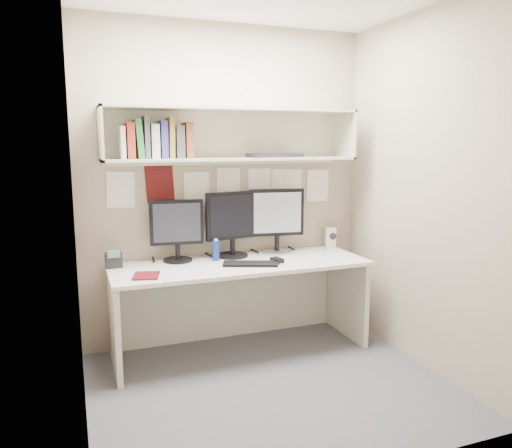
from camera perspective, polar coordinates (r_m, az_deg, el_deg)
name	(u,v)px	position (r m, az deg, el deg)	size (l,w,h in m)	color
floor	(271,387)	(3.61, 1.69, -18.09)	(2.40, 2.00, 0.01)	#4B4C51
wall_back	(226,186)	(4.16, -3.45, 4.35)	(2.40, 0.02, 2.60)	tan
wall_front	(354,222)	(2.34, 11.16, 0.22)	(2.40, 0.02, 2.60)	tan
wall_left	(74,207)	(2.98, -20.06, 1.79)	(0.02, 2.00, 2.60)	tan
wall_right	(424,192)	(3.84, 18.65, 3.45)	(0.02, 2.00, 2.60)	tan
desk	(240,307)	(4.02, -1.82, -9.43)	(2.00, 0.70, 0.73)	silver
overhead_hutch	(231,135)	(4.01, -2.91, 10.17)	(2.00, 0.38, 0.40)	beige
pinned_papers	(226,192)	(4.16, -3.41, 3.65)	(1.92, 0.01, 0.48)	white
monitor_left	(177,228)	(3.96, -9.04, -0.47)	(0.42, 0.23, 0.49)	black
monitor_center	(232,222)	(4.07, -2.75, 0.21)	(0.46, 0.25, 0.53)	black
monitor_right	(277,219)	(4.21, 2.39, 0.57)	(0.47, 0.26, 0.54)	#A5A5AA
keyboard	(251,264)	(3.83, -0.62, -4.57)	(0.42, 0.15, 0.02)	black
mouse	(277,260)	(3.92, 2.41, -4.15)	(0.07, 0.11, 0.03)	black
speaker	(330,237)	(4.51, 8.48, -1.52)	(0.11, 0.11, 0.18)	silver
blue_bottle	(216,250)	(3.98, -4.59, -3.00)	(0.06, 0.06, 0.18)	navy
maroon_notebook	(146,276)	(3.60, -12.43, -5.79)	(0.17, 0.21, 0.01)	#530E16
desk_phone	(114,260)	(3.90, -15.97, -3.96)	(0.12, 0.11, 0.15)	black
book_stack	(157,140)	(3.83, -11.29, 9.37)	(0.52, 0.19, 0.31)	silver
hutch_tray	(275,155)	(4.07, 2.21, 7.86)	(0.46, 0.17, 0.03)	black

